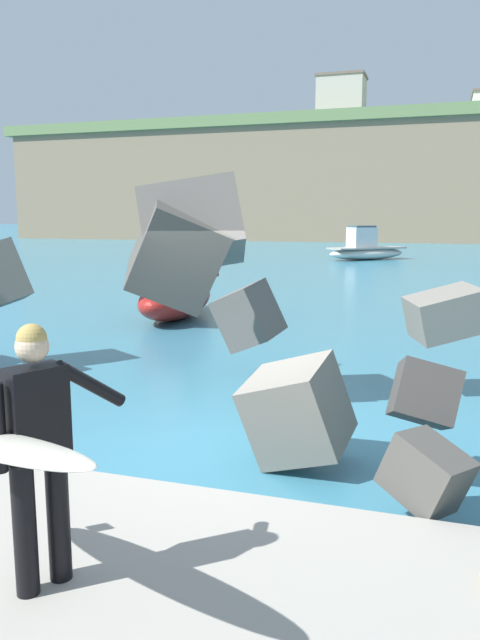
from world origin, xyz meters
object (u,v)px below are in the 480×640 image
(surfer_with_board, at_px, (24,443))
(boat_mid_left, at_px, (179,246))
(boat_near_centre, at_px, (366,249))
(boat_near_right, at_px, (176,290))
(station_building_west, at_px, (341,101))

(surfer_with_board, xyz_separation_m, boat_mid_left, (-15.06, 36.74, -0.62))
(boat_near_centre, bearing_deg, boat_mid_left, -179.53)
(boat_near_centre, relative_size, boat_near_right, 1.26)
(boat_mid_left, relative_size, station_building_west, 0.88)
(surfer_with_board, relative_size, boat_near_right, 0.49)
(boat_near_centre, xyz_separation_m, boat_near_right, (-2.02, -24.94, 0.12))
(boat_near_right, relative_size, station_building_west, 0.69)
(boat_mid_left, distance_m, station_building_west, 43.28)
(boat_near_centre, bearing_deg, boat_near_right, -94.62)
(station_building_west, bearing_deg, boat_near_right, -84.52)
(boat_near_right, height_order, station_building_west, station_building_west)
(surfer_with_board, xyz_separation_m, boat_near_centre, (-2.26, 36.84, -0.63))
(surfer_with_board, distance_m, boat_near_right, 12.66)
(surfer_with_board, distance_m, station_building_west, 78.89)
(surfer_with_board, distance_m, boat_mid_left, 39.71)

